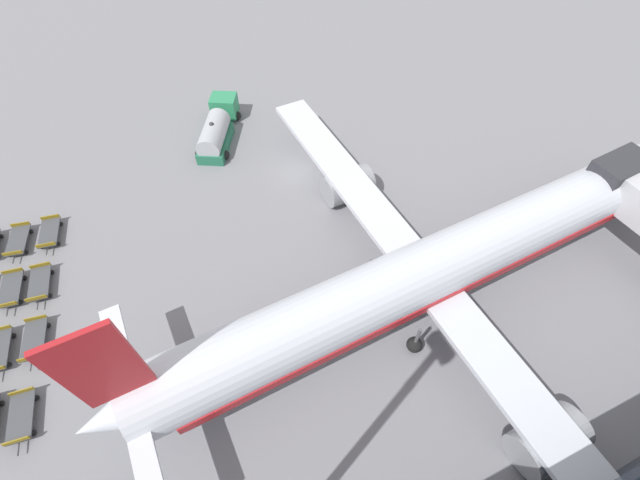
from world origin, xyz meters
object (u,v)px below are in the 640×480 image
at_px(baggage_dolly_row_mid_b_col_a, 50,233).
at_px(baggage_dolly_row_mid_a_col_a, 18,241).
at_px(airplane, 442,265).
at_px(baggage_dolly_row_mid_b_col_b, 40,283).
at_px(fuel_tanker_primary, 217,130).
at_px(baggage_dolly_row_mid_a_col_b, 11,290).
at_px(baggage_dolly_row_mid_b_col_c, 35,340).
at_px(baggage_dolly_row_mid_b_col_d, 21,417).

bearing_deg(baggage_dolly_row_mid_b_col_a, baggage_dolly_row_mid_a_col_a, -93.82).
distance_m(airplane, baggage_dolly_row_mid_b_col_a, 30.51).
bearing_deg(baggage_dolly_row_mid_b_col_b, baggage_dolly_row_mid_a_col_a, -163.87).
bearing_deg(fuel_tanker_primary, baggage_dolly_row_mid_a_col_b, -59.18).
bearing_deg(baggage_dolly_row_mid_a_col_b, baggage_dolly_row_mid_a_col_a, 174.12).
bearing_deg(baggage_dolly_row_mid_a_col_b, baggage_dolly_row_mid_b_col_b, 81.86).
relative_size(fuel_tanker_primary, baggage_dolly_row_mid_b_col_b, 2.28).
height_order(baggage_dolly_row_mid_b_col_c, baggage_dolly_row_mid_b_col_d, same).
xyz_separation_m(fuel_tanker_primary, baggage_dolly_row_mid_b_col_d, (20.98, -17.82, -0.73)).
distance_m(airplane, baggage_dolly_row_mid_b_col_c, 27.75).
height_order(baggage_dolly_row_mid_a_col_b, baggage_dolly_row_mid_b_col_a, same).
bearing_deg(baggage_dolly_row_mid_a_col_b, baggage_dolly_row_mid_b_col_c, 16.66).
distance_m(baggage_dolly_row_mid_a_col_a, baggage_dolly_row_mid_b_col_d, 14.68).
height_order(fuel_tanker_primary, baggage_dolly_row_mid_a_col_a, fuel_tanker_primary).
xyz_separation_m(baggage_dolly_row_mid_b_col_c, baggage_dolly_row_mid_b_col_d, (5.06, -0.84, 0.00)).
bearing_deg(baggage_dolly_row_mid_b_col_b, baggage_dolly_row_mid_b_col_a, 169.91).
height_order(airplane, baggage_dolly_row_mid_b_col_d, airplane).
bearing_deg(fuel_tanker_primary, baggage_dolly_row_mid_b_col_b, -55.67).
relative_size(fuel_tanker_primary, baggage_dolly_row_mid_a_col_a, 2.28).
bearing_deg(fuel_tanker_primary, airplane, 22.41).
bearing_deg(airplane, baggage_dolly_row_mid_a_col_b, -113.63).
relative_size(airplane, baggage_dolly_row_mid_a_col_b, 12.38).
relative_size(baggage_dolly_row_mid_b_col_a, baggage_dolly_row_mid_b_col_d, 1.00).
bearing_deg(fuel_tanker_primary, baggage_dolly_row_mid_a_col_a, -70.70).
height_order(baggage_dolly_row_mid_b_col_a, baggage_dolly_row_mid_b_col_d, same).
height_order(baggage_dolly_row_mid_b_col_a, baggage_dolly_row_mid_b_col_b, same).
distance_m(airplane, baggage_dolly_row_mid_a_col_a, 32.53).
relative_size(fuel_tanker_primary, baggage_dolly_row_mid_b_col_a, 2.28).
xyz_separation_m(baggage_dolly_row_mid_a_col_b, baggage_dolly_row_mid_b_col_b, (0.28, 1.93, 0.00)).
relative_size(fuel_tanker_primary, baggage_dolly_row_mid_b_col_c, 2.28).
height_order(fuel_tanker_primary, baggage_dolly_row_mid_b_col_a, fuel_tanker_primary).
distance_m(baggage_dolly_row_mid_b_col_a, baggage_dolly_row_mid_b_col_d, 14.69).
bearing_deg(baggage_dolly_row_mid_a_col_b, fuel_tanker_primary, 120.82).
xyz_separation_m(airplane, baggage_dolly_row_mid_b_col_c, (-7.36, -26.58, -3.08)).
bearing_deg(fuel_tanker_primary, baggage_dolly_row_mid_b_col_a, -67.63).
height_order(airplane, fuel_tanker_primary, airplane).
relative_size(baggage_dolly_row_mid_b_col_b, baggage_dolly_row_mid_b_col_d, 1.00).
bearing_deg(baggage_dolly_row_mid_b_col_c, baggage_dolly_row_mid_b_col_b, 174.34).
xyz_separation_m(baggage_dolly_row_mid_a_col_b, baggage_dolly_row_mid_b_col_c, (4.91, 1.47, 0.00)).
height_order(airplane, baggage_dolly_row_mid_a_col_b, airplane).
height_order(baggage_dolly_row_mid_b_col_b, baggage_dolly_row_mid_b_col_c, same).
relative_size(fuel_tanker_primary, baggage_dolly_row_mid_b_col_d, 2.29).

